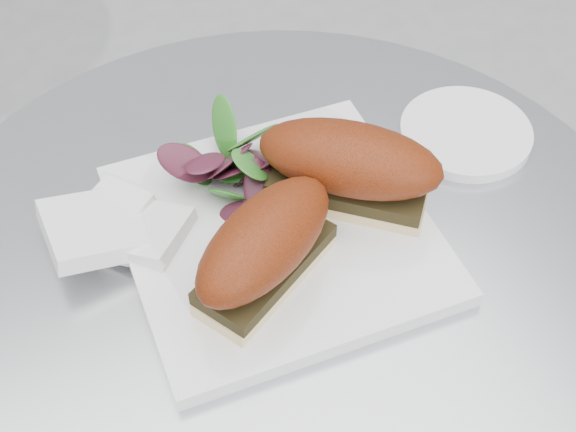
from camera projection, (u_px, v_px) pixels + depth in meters
name	position (u px, v px, depth m)	size (l,w,h in m)	color
table	(283.00, 400.00, 0.90)	(0.70, 0.70, 0.73)	silver
plate	(277.00, 233.00, 0.73)	(0.27, 0.27, 0.02)	white
sandwich_left	(265.00, 247.00, 0.65)	(0.17, 0.14, 0.08)	#FBEC9C
sandwich_right	(350.00, 166.00, 0.71)	(0.18, 0.17, 0.08)	#FBEC9C
salad	(231.00, 163.00, 0.74)	(0.12, 0.12, 0.05)	#3B8B2D
napkin	(123.00, 238.00, 0.72)	(0.12, 0.12, 0.02)	white
saucer	(466.00, 133.00, 0.82)	(0.13, 0.13, 0.01)	white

